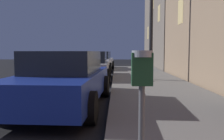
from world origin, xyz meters
TOP-DOWN VIEW (x-y plane):
  - parking_meter at (4.41, 0.06)m, footprint 0.19×0.19m
  - car_blue at (2.85, 3.84)m, footprint 2.18×4.64m
  - car_silver at (2.85, 9.57)m, footprint 2.08×4.50m
  - car_white at (2.85, 15.20)m, footprint 2.26×4.61m
  - building_far at (11.70, 18.67)m, footprint 8.82×10.70m

SIDE VIEW (x-z plane):
  - car_blue at x=2.85m, z-range -0.01..1.42m
  - car_white at x=2.85m, z-range 0.00..1.43m
  - car_silver at x=2.85m, z-range 0.00..1.43m
  - parking_meter at x=4.41m, z-range 0.48..1.76m
  - building_far at x=11.70m, z-range 0.00..8.06m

